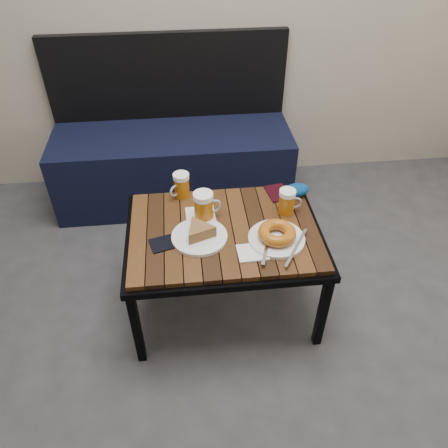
{
  "coord_description": "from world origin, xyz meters",
  "views": [
    {
      "loc": [
        -0.24,
        -0.56,
        1.69
      ],
      "look_at": [
        -0.09,
        0.84,
        0.5
      ],
      "focal_mm": 35.0,
      "sensor_mm": 36.0,
      "label": 1
    }
  ],
  "objects": [
    {
      "name": "cafe_table",
      "position": [
        -0.09,
        0.84,
        0.43
      ],
      "size": [
        0.84,
        0.62,
        0.47
      ],
      "color": "black",
      "rests_on": "ground"
    },
    {
      "name": "plate_bagel",
      "position": [
        0.12,
        0.74,
        0.5
      ],
      "size": [
        0.26,
        0.29,
        0.06
      ],
      "color": "white",
      "rests_on": "cafe_table"
    },
    {
      "name": "bench",
      "position": [
        -0.3,
        1.76,
        0.27
      ],
      "size": [
        1.4,
        0.5,
        0.95
      ],
      "color": "black",
      "rests_on": "ground"
    },
    {
      "name": "plate_pie",
      "position": [
        -0.2,
        0.79,
        0.5
      ],
      "size": [
        0.23,
        0.23,
        0.07
      ],
      "color": "white",
      "rests_on": "cafe_table"
    },
    {
      "name": "napkin_left",
      "position": [
        -0.18,
        0.93,
        0.48
      ],
      "size": [
        0.13,
        0.17,
        0.01
      ],
      "rotation": [
        0.0,
        0.0,
        0.03
      ],
      "color": "white",
      "rests_on": "cafe_table"
    },
    {
      "name": "beer_mug_left",
      "position": [
        -0.26,
        1.09,
        0.53
      ],
      "size": [
        0.11,
        0.1,
        0.12
      ],
      "rotation": [
        0.0,
        0.0,
        3.83
      ],
      "color": "#A65A0D",
      "rests_on": "cafe_table"
    },
    {
      "name": "napkin_right",
      "position": [
        0.01,
        0.68,
        0.48
      ],
      "size": [
        0.12,
        0.11,
        0.01
      ],
      "rotation": [
        0.0,
        0.0,
        0.04
      ],
      "color": "white",
      "rests_on": "cafe_table"
    },
    {
      "name": "beer_mug_right",
      "position": [
        0.2,
        0.92,
        0.53
      ],
      "size": [
        0.11,
        0.07,
        0.12
      ],
      "rotation": [
        0.0,
        0.0,
        0.01
      ],
      "color": "#A65A0D",
      "rests_on": "cafe_table"
    },
    {
      "name": "knit_pouch",
      "position": [
        0.27,
        1.04,
        0.5
      ],
      "size": [
        0.14,
        0.11,
        0.05
      ],
      "primitive_type": "ellipsoid",
      "rotation": [
        0.0,
        0.0,
        0.25
      ],
      "color": "#040B70",
      "rests_on": "cafe_table"
    },
    {
      "name": "passport_navy",
      "position": [
        -0.34,
        0.77,
        0.47
      ],
      "size": [
        0.14,
        0.12,
        0.01
      ],
      "primitive_type": "cube",
      "rotation": [
        0.0,
        0.0,
        -1.29
      ],
      "color": "black",
      "rests_on": "cafe_table"
    },
    {
      "name": "beer_mug_centre",
      "position": [
        -0.17,
        0.91,
        0.54
      ],
      "size": [
        0.13,
        0.1,
        0.14
      ],
      "rotation": [
        0.0,
        0.0,
        0.29
      ],
      "color": "#A65A0D",
      "rests_on": "cafe_table"
    },
    {
      "name": "passport_burgundy",
      "position": [
        0.19,
        1.06,
        0.48
      ],
      "size": [
        0.11,
        0.14,
        0.01
      ],
      "primitive_type": "cube",
      "rotation": [
        0.0,
        0.0,
        0.16
      ],
      "color": "black",
      "rests_on": "cafe_table"
    }
  ]
}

